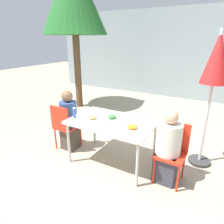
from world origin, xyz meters
name	(u,v)px	position (x,y,z in m)	size (l,w,h in m)	color
ground_plane	(112,161)	(0.00, 0.00, 0.00)	(24.00, 24.00, 0.00)	tan
building_facade	(181,55)	(0.00, 4.74, 1.50)	(10.00, 0.20, 3.00)	#89999E
dining_table	(112,124)	(0.00, 0.00, 0.70)	(1.36, 0.87, 0.76)	white
chair_left	(64,124)	(-0.98, -0.07, 0.52)	(0.40, 0.40, 0.88)	red
person_left	(69,122)	(-0.93, 0.01, 0.54)	(0.31, 0.31, 1.14)	#473D33
chair_right	(173,148)	(0.98, 0.06, 0.52)	(0.41, 0.41, 0.88)	red
person_right	(168,149)	(0.93, -0.02, 0.52)	(0.35, 0.35, 1.11)	#383842
closed_umbrella	(216,65)	(1.32, 0.72, 1.65)	(0.39, 0.39, 2.14)	#333333
plate_0	(92,118)	(-0.30, -0.12, 0.79)	(0.26, 0.26, 0.07)	white
plate_1	(112,118)	(-0.03, 0.06, 0.79)	(0.26, 0.26, 0.07)	white
plate_2	(132,128)	(0.42, -0.14, 0.79)	(0.27, 0.27, 0.07)	white
bottle	(74,113)	(-0.61, -0.20, 0.85)	(0.06, 0.06, 0.18)	#334C8E
drinking_cup	(84,111)	(-0.57, 0.02, 0.81)	(0.08, 0.08, 0.11)	white
salad_bowl	(102,124)	(-0.03, -0.26, 0.79)	(0.19, 0.19, 0.05)	white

